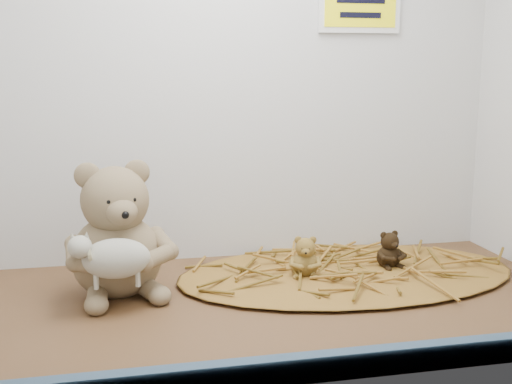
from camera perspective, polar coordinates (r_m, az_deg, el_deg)
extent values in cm
cube|color=#493419|center=(114.69, -0.49, -9.95)|extent=(120.00, 60.00, 0.40)
cube|color=silver|center=(136.63, -3.12, 12.67)|extent=(120.00, 0.40, 90.00)
cube|color=#3D5B75|center=(88.31, 3.41, -15.41)|extent=(119.28, 2.20, 3.60)
ellipsoid|color=olive|center=(130.47, 8.13, -7.12)|extent=(68.55, 39.80, 1.33)
cube|color=#FFF50D|center=(144.47, 9.22, 16.44)|extent=(16.00, 1.20, 11.00)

